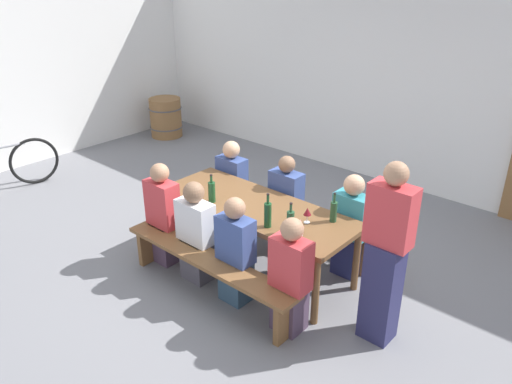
% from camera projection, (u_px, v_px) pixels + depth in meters
% --- Properties ---
extents(ground_plane, '(24.00, 24.00, 0.00)m').
position_uv_depth(ground_plane, '(256.00, 266.00, 5.52)').
color(ground_plane, slate).
extents(back_wall, '(14.00, 0.20, 3.20)m').
position_uv_depth(back_wall, '(405.00, 75.00, 6.99)').
color(back_wall, white).
rests_on(back_wall, ground).
extents(side_wall, '(0.20, 6.69, 3.20)m').
position_uv_depth(side_wall, '(19.00, 63.00, 7.77)').
color(side_wall, white).
rests_on(side_wall, ground).
extents(tasting_table, '(2.21, 0.82, 0.75)m').
position_uv_depth(tasting_table, '(256.00, 211.00, 5.24)').
color(tasting_table, brown).
rests_on(tasting_table, ground).
extents(bench_near, '(2.11, 0.30, 0.45)m').
position_uv_depth(bench_near, '(208.00, 266.00, 4.89)').
color(bench_near, brown).
rests_on(bench_near, ground).
extents(bench_far, '(2.11, 0.30, 0.45)m').
position_uv_depth(bench_far, '(296.00, 215.00, 5.86)').
color(bench_far, brown).
rests_on(bench_far, ground).
extents(wine_bottle_0, '(0.07, 0.07, 0.30)m').
position_uv_depth(wine_bottle_0, '(334.00, 211.00, 4.84)').
color(wine_bottle_0, '#234C2D').
rests_on(wine_bottle_0, tasting_table).
extents(wine_bottle_1, '(0.08, 0.08, 0.31)m').
position_uv_depth(wine_bottle_1, '(212.00, 192.00, 5.23)').
color(wine_bottle_1, '#194723').
rests_on(wine_bottle_1, tasting_table).
extents(wine_bottle_2, '(0.07, 0.07, 0.35)m').
position_uv_depth(wine_bottle_2, '(268.00, 214.00, 4.74)').
color(wine_bottle_2, '#194723').
rests_on(wine_bottle_2, tasting_table).
extents(wine_bottle_3, '(0.07, 0.07, 0.31)m').
position_uv_depth(wine_bottle_3, '(290.00, 222.00, 4.63)').
color(wine_bottle_3, '#234C2D').
rests_on(wine_bottle_3, tasting_table).
extents(wine_glass_0, '(0.08, 0.08, 0.17)m').
position_uv_depth(wine_glass_0, '(300.00, 224.00, 4.59)').
color(wine_glass_0, silver).
rests_on(wine_glass_0, tasting_table).
extents(wine_glass_1, '(0.08, 0.08, 0.16)m').
position_uv_depth(wine_glass_1, '(307.00, 212.00, 4.81)').
color(wine_glass_1, silver).
rests_on(wine_glass_1, tasting_table).
extents(seated_guest_near_0, '(0.37, 0.24, 1.16)m').
position_uv_depth(seated_guest_near_0, '(163.00, 216.00, 5.41)').
color(seated_guest_near_0, '#543C53').
rests_on(seated_guest_near_0, ground).
extents(seated_guest_near_1, '(0.40, 0.24, 1.10)m').
position_uv_depth(seated_guest_near_1, '(196.00, 234.00, 5.11)').
color(seated_guest_near_1, '#504B55').
rests_on(seated_guest_near_1, ground).
extents(seated_guest_near_2, '(0.36, 0.24, 1.11)m').
position_uv_depth(seated_guest_near_2, '(236.00, 253.00, 4.78)').
color(seated_guest_near_2, '#314C63').
rests_on(seated_guest_near_2, ground).
extents(seated_guest_near_3, '(0.35, 0.24, 1.13)m').
position_uv_depth(seated_guest_near_3, '(290.00, 278.00, 4.38)').
color(seated_guest_near_3, '#4F3C51').
rests_on(seated_guest_near_3, ground).
extents(seated_guest_far_0, '(0.37, 0.24, 1.10)m').
position_uv_depth(seated_guest_far_0, '(232.00, 185.00, 6.21)').
color(seated_guest_far_0, '#403E35').
rests_on(seated_guest_far_0, ground).
extents(seated_guest_far_1, '(0.37, 0.24, 1.12)m').
position_uv_depth(seated_guest_far_1, '(286.00, 205.00, 5.71)').
color(seated_guest_far_1, navy).
rests_on(seated_guest_far_1, ground).
extents(seated_guest_far_2, '(0.37, 0.24, 1.14)m').
position_uv_depth(seated_guest_far_2, '(350.00, 227.00, 5.19)').
color(seated_guest_far_2, navy).
rests_on(seated_guest_far_2, ground).
extents(standing_host, '(0.38, 0.24, 1.67)m').
position_uv_depth(standing_host, '(386.00, 258.00, 4.17)').
color(standing_host, '#272851').
rests_on(standing_host, ground).
extents(wine_barrel, '(0.62, 0.62, 0.72)m').
position_uv_depth(wine_barrel, '(166.00, 117.00, 9.41)').
color(wine_barrel, olive).
rests_on(wine_barrel, ground).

